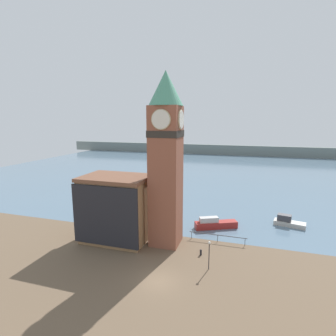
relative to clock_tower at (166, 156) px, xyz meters
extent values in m
plane|color=brown|center=(1.97, -9.12, -12.64)|extent=(160.00, 160.00, 0.00)
cube|color=slate|center=(1.97, 62.66, -12.64)|extent=(160.00, 120.00, 0.00)
cube|color=slate|center=(1.97, 102.66, -10.14)|extent=(180.00, 3.00, 5.00)
cube|color=#333338|center=(7.13, 2.41, -11.59)|extent=(8.28, 0.08, 0.08)
cylinder|color=#333338|center=(3.29, 2.41, -12.11)|extent=(0.07, 0.07, 1.05)
cylinder|color=#333338|center=(7.13, 2.41, -12.11)|extent=(0.07, 0.07, 1.05)
cylinder|color=#333338|center=(10.97, 2.41, -12.11)|extent=(0.07, 0.07, 1.05)
cube|color=brown|center=(-0.01, 0.01, -2.96)|extent=(3.99, 3.99, 19.35)
cube|color=#2D2823|center=(-0.01, 0.01, 3.05)|extent=(4.11, 4.11, 0.90)
cylinder|color=tan|center=(-0.01, -2.05, 4.93)|extent=(2.60, 0.12, 2.60)
cylinder|color=silver|center=(-0.01, -2.13, 4.93)|extent=(2.36, 0.12, 2.36)
cylinder|color=tan|center=(2.05, 0.01, 4.93)|extent=(0.12, 2.60, 2.60)
cylinder|color=silver|center=(2.13, 0.01, 4.93)|extent=(0.12, 2.36, 2.36)
cone|color=#4C9375|center=(-0.01, 0.01, 8.97)|extent=(4.58, 4.58, 4.51)
cube|color=#9E754C|center=(-7.35, -0.85, -8.10)|extent=(9.21, 6.41, 9.08)
cube|color=brown|center=(-7.35, -0.85, -3.31)|extent=(9.61, 6.81, 0.50)
cube|color=#232328|center=(-7.35, -4.21, -7.91)|extent=(9.71, 0.30, 8.36)
cube|color=maroon|center=(6.33, 7.37, -12.09)|extent=(6.94, 4.36, 1.09)
cube|color=#B2B2B2|center=(5.19, 6.84, -11.12)|extent=(3.23, 2.28, 0.84)
cube|color=#B7B2A8|center=(18.06, 11.85, -12.26)|extent=(5.17, 2.84, 0.75)
cube|color=#38383D|center=(17.20, 12.05, -11.36)|extent=(2.38, 1.71, 1.05)
cylinder|color=black|center=(5.44, -2.09, -12.31)|extent=(0.27, 0.27, 0.65)
sphere|color=black|center=(5.44, -2.09, -11.99)|extent=(0.28, 0.28, 0.28)
cylinder|color=black|center=(6.91, -5.12, -11.00)|extent=(0.10, 0.10, 3.28)
sphere|color=silver|center=(6.91, -5.12, -9.26)|extent=(0.32, 0.32, 0.32)
camera|label=1|loc=(10.53, -33.79, 4.84)|focal=28.00mm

